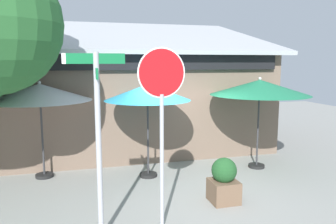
# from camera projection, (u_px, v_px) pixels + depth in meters

# --- Properties ---
(ground_plane) EXTENTS (28.00, 28.00, 0.10)m
(ground_plane) POSITION_uv_depth(u_px,v_px,m) (188.00, 188.00, 7.83)
(ground_plane) COLOR gray
(cafe_building) EXTENTS (8.86, 5.81, 4.52)m
(cafe_building) POSITION_uv_depth(u_px,v_px,m) (133.00, 95.00, 11.76)
(cafe_building) COLOR #705B4C
(cafe_building) RESTS_ON ground
(street_sign_post) EXTENTS (0.95, 0.89, 3.05)m
(street_sign_post) POSITION_uv_depth(u_px,v_px,m) (98.00, 127.00, 5.26)
(street_sign_post) COLOR #A8AAB2
(street_sign_post) RESTS_ON ground
(stop_sign) EXTENTS (0.84, 0.11, 3.14)m
(stop_sign) POSITION_uv_depth(u_px,v_px,m) (162.00, 103.00, 5.57)
(stop_sign) COLOR #A8AAB2
(stop_sign) RESTS_ON ground
(patio_umbrella_ivory_left) EXTENTS (2.51, 2.51, 2.44)m
(patio_umbrella_ivory_left) POSITION_uv_depth(u_px,v_px,m) (40.00, 93.00, 8.14)
(patio_umbrella_ivory_left) COLOR black
(patio_umbrella_ivory_left) RESTS_ON ground
(patio_umbrella_teal_center) EXTENTS (2.14, 2.14, 2.43)m
(patio_umbrella_teal_center) POSITION_uv_depth(u_px,v_px,m) (148.00, 93.00, 8.19)
(patio_umbrella_teal_center) COLOR black
(patio_umbrella_teal_center) RESTS_ON ground
(patio_umbrella_forest_green_right) EXTENTS (2.66, 2.66, 2.50)m
(patio_umbrella_forest_green_right) POSITION_uv_depth(u_px,v_px,m) (260.00, 88.00, 8.91)
(patio_umbrella_forest_green_right) COLOR black
(patio_umbrella_forest_green_right) RESTS_ON ground
(sidewalk_planter) EXTENTS (0.56, 0.56, 0.94)m
(sidewalk_planter) POSITION_uv_depth(u_px,v_px,m) (224.00, 181.00, 6.90)
(sidewalk_planter) COLOR brown
(sidewalk_planter) RESTS_ON ground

